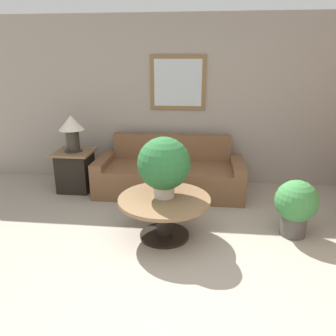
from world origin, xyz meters
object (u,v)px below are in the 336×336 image
(table_lamp, at_px, (72,128))
(potted_plant_floor, at_px, (296,205))
(couch_main, at_px, (170,175))
(coffee_table, at_px, (164,209))
(potted_plant_on_table, at_px, (164,165))
(side_table, at_px, (76,170))

(table_lamp, relative_size, potted_plant_floor, 0.81)
(couch_main, distance_m, table_lamp, 1.61)
(coffee_table, xyz_separation_m, potted_plant_floor, (1.48, 0.19, 0.03))
(couch_main, relative_size, potted_plant_on_table, 3.22)
(coffee_table, xyz_separation_m, table_lamp, (-1.53, 1.27, 0.62))
(side_table, relative_size, table_lamp, 1.15)
(coffee_table, relative_size, side_table, 1.66)
(side_table, xyz_separation_m, table_lamp, (0.00, 0.00, 0.66))
(couch_main, bearing_deg, table_lamp, -177.36)
(side_table, relative_size, potted_plant_floor, 0.93)
(couch_main, bearing_deg, side_table, -177.36)
(couch_main, distance_m, potted_plant_on_table, 1.42)
(coffee_table, height_order, side_table, side_table)
(side_table, bearing_deg, coffee_table, -39.71)
(potted_plant_on_table, bearing_deg, couch_main, 93.14)
(couch_main, relative_size, side_table, 3.51)
(couch_main, bearing_deg, potted_plant_on_table, -86.86)
(coffee_table, bearing_deg, table_lamp, 140.29)
(potted_plant_floor, bearing_deg, couch_main, 143.70)
(coffee_table, distance_m, side_table, 1.99)
(couch_main, height_order, side_table, couch_main)
(potted_plant_on_table, bearing_deg, side_table, 141.13)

